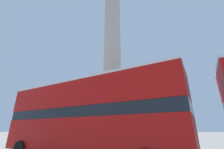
{
  "coord_description": "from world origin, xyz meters",
  "views": [
    {
      "loc": [
        6.59,
        -12.98,
        1.65
      ],
      "look_at": [
        0.0,
        0.0,
        6.98
      ],
      "focal_mm": 24.0,
      "sensor_mm": 36.0,
      "label": 1
    }
  ],
  "objects_px": {
    "monument_column": "(112,70)",
    "bus_a": "(86,116)",
    "equestrian_statue": "(60,127)",
    "street_lamp": "(124,107)"
  },
  "relations": [
    {
      "from": "monument_column",
      "to": "bus_a",
      "type": "bearing_deg",
      "value": -78.15
    },
    {
      "from": "monument_column",
      "to": "equestrian_statue",
      "type": "height_order",
      "value": "monument_column"
    },
    {
      "from": "monument_column",
      "to": "equestrian_statue",
      "type": "xyz_separation_m",
      "value": [
        -12.27,
        5.71,
        -5.48
      ]
    },
    {
      "from": "bus_a",
      "to": "equestrian_statue",
      "type": "height_order",
      "value": "equestrian_statue"
    },
    {
      "from": "bus_a",
      "to": "equestrian_statue",
      "type": "distance_m",
      "value": 17.59
    },
    {
      "from": "street_lamp",
      "to": "monument_column",
      "type": "bearing_deg",
      "value": 126.16
    },
    {
      "from": "bus_a",
      "to": "equestrian_statue",
      "type": "xyz_separation_m",
      "value": [
        -13.45,
        11.33,
        -0.38
      ]
    },
    {
      "from": "bus_a",
      "to": "equestrian_statue",
      "type": "bearing_deg",
      "value": 143.18
    },
    {
      "from": "monument_column",
      "to": "street_lamp",
      "type": "bearing_deg",
      "value": -53.84
    },
    {
      "from": "equestrian_statue",
      "to": "street_lamp",
      "type": "height_order",
      "value": "equestrian_statue"
    }
  ]
}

